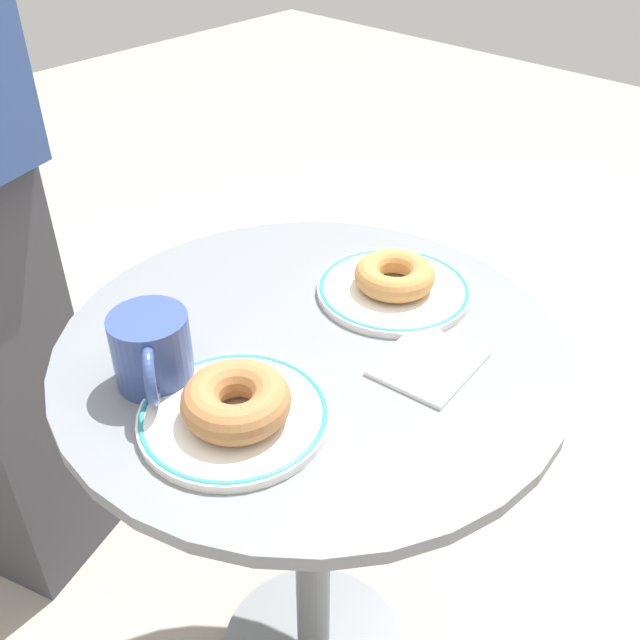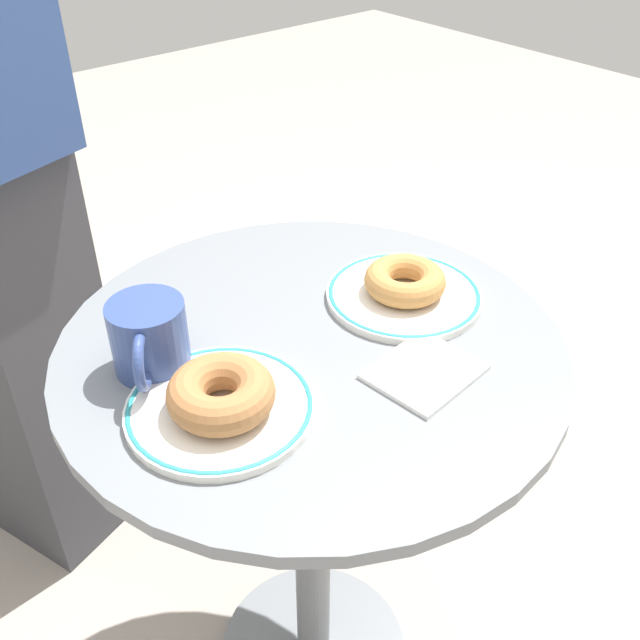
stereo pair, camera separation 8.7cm
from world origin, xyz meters
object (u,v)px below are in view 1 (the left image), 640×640
donut_old_fashioned (395,275)px  cafe_table (312,468)px  coffee_mug (152,351)px  donut_cinnamon (236,401)px  plate_right (394,289)px  plate_left (234,415)px  paper_napkin (428,363)px

donut_old_fashioned → cafe_table: bearing=177.3°
coffee_mug → donut_old_fashioned: bearing=-14.8°
donut_cinnamon → plate_right: bearing=6.1°
plate_left → coffee_mug: coffee_mug is taller
paper_napkin → cafe_table: bearing=115.0°
paper_napkin → coffee_mug: coffee_mug is taller
plate_left → donut_old_fashioned: size_ratio=1.92×
coffee_mug → plate_right: bearing=-14.8°
donut_old_fashioned → coffee_mug: bearing=165.2°
donut_cinnamon → coffee_mug: coffee_mug is taller
paper_napkin → donut_cinnamon: bearing=157.3°
cafe_table → plate_left: (-0.16, -0.03, 0.23)m
plate_left → cafe_table: bearing=12.1°
donut_cinnamon → plate_left: bearing=79.4°
plate_left → paper_napkin: 0.24m
plate_right → paper_napkin: plate_right is taller
plate_right → paper_napkin: 0.16m
plate_left → coffee_mug: 0.12m
plate_right → donut_old_fashioned: 0.02m
plate_right → donut_old_fashioned: bearing=0.0°
cafe_table → paper_napkin: paper_napkin is taller
plate_left → coffee_mug: size_ratio=1.79×
donut_cinnamon → coffee_mug: 0.12m
plate_right → cafe_table: bearing=177.3°
donut_old_fashioned → donut_cinnamon: bearing=-173.9°
donut_old_fashioned → coffee_mug: 0.34m
cafe_table → paper_napkin: size_ratio=5.82×
cafe_table → paper_napkin: (0.06, -0.13, 0.23)m
cafe_table → donut_old_fashioned: size_ratio=6.56×
plate_left → plate_right: size_ratio=1.00×
donut_cinnamon → cafe_table: bearing=14.6°
donut_cinnamon → coffee_mug: bearing=97.9°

